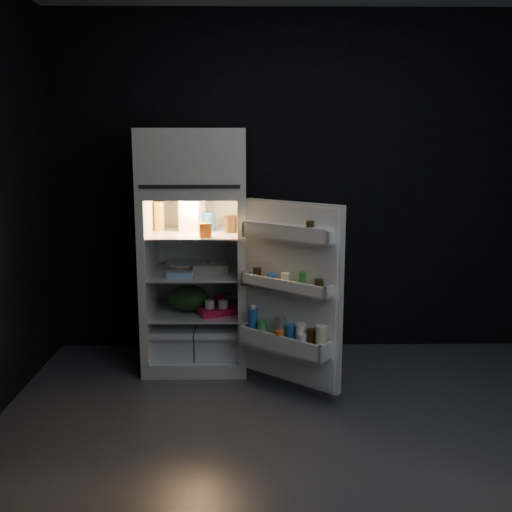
{
  "coord_description": "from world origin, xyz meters",
  "views": [
    {
      "loc": [
        -0.42,
        -3.12,
        1.7
      ],
      "look_at": [
        -0.38,
        1.0,
        0.9
      ],
      "focal_mm": 42.0,
      "sensor_mm": 36.0,
      "label": 1
    }
  ],
  "objects_px": {
    "refrigerator": "(196,241)",
    "yogurt_tray": "(218,311)",
    "milk_jug": "(192,215)",
    "fridge_door": "(290,297)",
    "egg_carton": "(211,269)"
  },
  "relations": [
    {
      "from": "refrigerator",
      "to": "milk_jug",
      "type": "bearing_deg",
      "value": 137.91
    },
    {
      "from": "milk_jug",
      "to": "egg_carton",
      "type": "height_order",
      "value": "milk_jug"
    },
    {
      "from": "milk_jug",
      "to": "fridge_door",
      "type": "bearing_deg",
      "value": -25.69
    },
    {
      "from": "refrigerator",
      "to": "yogurt_tray",
      "type": "bearing_deg",
      "value": -43.79
    },
    {
      "from": "milk_jug",
      "to": "yogurt_tray",
      "type": "relative_size",
      "value": 0.87
    },
    {
      "from": "fridge_door",
      "to": "yogurt_tray",
      "type": "xyz_separation_m",
      "value": [
        -0.5,
        0.46,
        -0.23
      ]
    },
    {
      "from": "milk_jug",
      "to": "egg_carton",
      "type": "distance_m",
      "value": 0.44
    },
    {
      "from": "refrigerator",
      "to": "fridge_door",
      "type": "distance_m",
      "value": 0.96
    },
    {
      "from": "fridge_door",
      "to": "milk_jug",
      "type": "height_order",
      "value": "fridge_door"
    },
    {
      "from": "refrigerator",
      "to": "yogurt_tray",
      "type": "xyz_separation_m",
      "value": [
        0.17,
        -0.16,
        -0.5
      ]
    },
    {
      "from": "fridge_door",
      "to": "egg_carton",
      "type": "xyz_separation_m",
      "value": [
        -0.55,
        0.5,
        0.08
      ]
    },
    {
      "from": "refrigerator",
      "to": "milk_jug",
      "type": "relative_size",
      "value": 7.42
    },
    {
      "from": "fridge_door",
      "to": "egg_carton",
      "type": "height_order",
      "value": "fridge_door"
    },
    {
      "from": "refrigerator",
      "to": "yogurt_tray",
      "type": "height_order",
      "value": "refrigerator"
    },
    {
      "from": "refrigerator",
      "to": "milk_jug",
      "type": "xyz_separation_m",
      "value": [
        -0.03,
        0.02,
        0.19
      ]
    }
  ]
}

